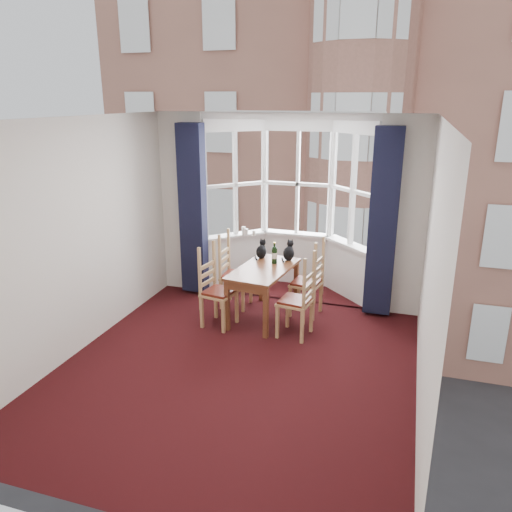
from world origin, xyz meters
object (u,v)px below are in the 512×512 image
at_px(dining_table, 264,275).
at_px(chair_left_far, 230,276).
at_px(cat_left, 261,251).
at_px(cat_right, 289,252).
at_px(candle_tall, 244,231).
at_px(candle_extra, 254,233).
at_px(chair_right_near, 302,303).
at_px(candle_short, 246,232).
at_px(chair_right_far, 312,284).
at_px(wine_bottle, 274,254).
at_px(chair_left_near, 213,292).

relative_size(dining_table, chair_left_far, 1.42).
bearing_deg(cat_left, cat_right, 3.56).
bearing_deg(candle_tall, candle_extra, 17.48).
height_order(chair_right_near, candle_short, candle_short).
bearing_deg(cat_left, candle_extra, 115.42).
relative_size(chair_right_far, candle_short, 9.39).
bearing_deg(chair_right_far, chair_right_near, -89.82).
bearing_deg(cat_right, dining_table, -118.63).
height_order(candle_tall, candle_extra, candle_tall).
bearing_deg(dining_table, wine_bottle, 70.42).
xyz_separation_m(wine_bottle, candle_tall, (-0.76, 0.88, 0.06)).
relative_size(chair_left_near, chair_left_far, 1.00).
distance_m(chair_left_near, candle_extra, 1.64).
height_order(chair_right_near, cat_right, cat_right).
bearing_deg(chair_right_far, dining_table, -155.93).
distance_m(dining_table, chair_right_near, 0.78).
bearing_deg(wine_bottle, chair_right_far, 4.26).
relative_size(chair_right_far, candle_extra, 12.26).
bearing_deg(candle_short, cat_right, -38.60).
bearing_deg(cat_right, chair_right_near, -65.55).
height_order(chair_left_far, candle_extra, candle_extra).
relative_size(chair_left_far, chair_right_near, 1.00).
bearing_deg(cat_left, chair_left_far, -161.61).
relative_size(cat_right, candle_short, 3.14).
relative_size(chair_right_near, cat_left, 3.18).
height_order(chair_right_far, candle_tall, candle_tall).
distance_m(dining_table, candle_short, 1.35).
bearing_deg(chair_left_far, dining_table, -24.81).
bearing_deg(candle_extra, candle_short, -170.79).
bearing_deg(candle_tall, chair_left_far, -84.84).
distance_m(dining_table, cat_right, 0.56).
bearing_deg(chair_left_near, chair_right_far, 29.35).
bearing_deg(chair_right_near, candle_extra, 125.97).
distance_m(cat_left, candle_extra, 0.84).
xyz_separation_m(chair_left_far, cat_right, (0.85, 0.17, 0.39)).
relative_size(candle_tall, candle_short, 1.40).
xyz_separation_m(candle_short, candle_extra, (0.12, 0.02, -0.01)).
bearing_deg(candle_tall, cat_left, -53.70).
bearing_deg(cat_right, candle_tall, 143.68).
bearing_deg(chair_right_near, chair_left_near, 179.51).
height_order(cat_right, wine_bottle, wine_bottle).
height_order(chair_right_near, cat_left, cat_left).
relative_size(dining_table, candle_tall, 9.55).
bearing_deg(cat_right, wine_bottle, -127.63).
height_order(chair_left_near, wine_bottle, wine_bottle).
bearing_deg(dining_table, candle_short, 119.01).
distance_m(chair_left_far, chair_right_far, 1.24).
bearing_deg(candle_extra, chair_right_far, -37.69).
distance_m(cat_left, candle_short, 0.88).
relative_size(dining_table, chair_right_far, 1.42).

